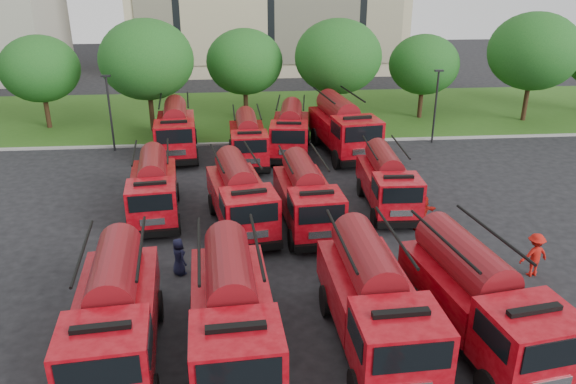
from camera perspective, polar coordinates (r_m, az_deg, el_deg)
name	(u,v)px	position (r m, az deg, el deg)	size (l,w,h in m)	color
ground	(280,277)	(23.21, -0.83, -8.60)	(140.00, 140.00, 0.00)	black
lawn	(258,113)	(47.35, -3.07, 7.97)	(70.00, 16.00, 0.12)	#254F15
curb	(262,143)	(39.57, -2.67, 5.02)	(70.00, 0.30, 0.14)	gray
tree_1	(40,69)	(45.85, -23.89, 11.37)	(5.71, 5.71, 6.98)	#382314
tree_2	(147,60)	(42.36, -14.17, 12.91)	(6.72, 6.72, 8.22)	#382314
tree_3	(245,62)	(44.41, -4.43, 13.06)	(5.88, 5.88, 7.19)	#382314
tree_4	(338,57)	(43.46, 5.10, 13.54)	(6.55, 6.55, 8.01)	#382314
tree_5	(424,65)	(46.25, 13.64, 12.47)	(5.46, 5.46, 6.68)	#382314
tree_6	(534,51)	(47.84, 23.71, 12.95)	(6.89, 6.89, 8.42)	#382314
lamp_post_0	(110,109)	(39.08, -17.66, 8.06)	(0.60, 0.25, 5.11)	black
lamp_post_1	(436,102)	(40.37, 14.79, 8.82)	(0.60, 0.25, 5.11)	black
fire_truck_0	(115,313)	(18.96, -17.18, -11.69)	(3.21, 7.46, 3.30)	black
fire_truck_1	(232,313)	(18.21, -5.68, -12.09)	(3.11, 7.57, 3.37)	black
fire_truck_2	(374,301)	(18.88, 8.76, -10.87)	(3.01, 7.52, 3.37)	black
fire_truck_3	(480,299)	(19.77, 18.92, -10.26)	(3.74, 7.76, 3.39)	black
fire_truck_4	(153,188)	(28.68, -13.52, 0.44)	(2.98, 6.77, 2.98)	black
fire_truck_5	(240,196)	(26.79, -4.89, -0.40)	(3.57, 7.23, 3.15)	black
fire_truck_6	(306,196)	(26.78, 1.89, -0.44)	(2.90, 6.90, 3.07)	black
fire_truck_7	(387,181)	(29.24, 10.05, 1.10)	(2.50, 6.47, 2.92)	black
fire_truck_8	(176,130)	(37.72, -11.33, 6.22)	(3.14, 7.40, 3.28)	black
fire_truck_9	(248,139)	(35.72, -4.08, 5.38)	(2.54, 6.48, 2.91)	black
fire_truck_10	(290,130)	(37.17, 0.24, 6.29)	(3.18, 7.07, 3.11)	black
fire_truck_11	(343,127)	(37.27, 5.60, 6.62)	(3.83, 8.21, 3.60)	black
firefighter_2	(550,359)	(20.83, 25.05, -15.14)	(1.01, 0.57, 1.72)	#A1120C
firefighter_3	(531,275)	(25.39, 23.42, -7.72)	(1.21, 0.62, 1.87)	#A1120C
firefighter_4	(180,274)	(23.82, -10.90, -8.16)	(0.79, 0.51, 1.61)	black
firefighter_5	(420,230)	(27.71, 13.30, -3.75)	(1.66, 0.71, 1.79)	#A1120C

